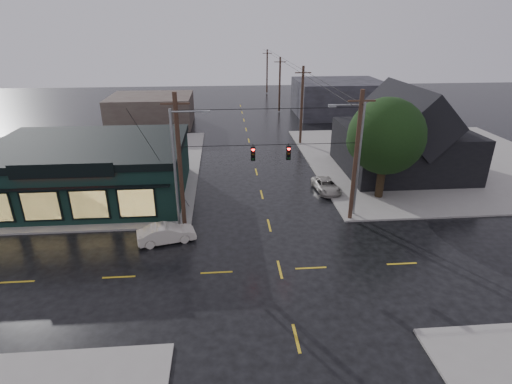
{
  "coord_description": "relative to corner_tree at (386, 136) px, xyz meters",
  "views": [
    {
      "loc": [
        -3.26,
        -21.14,
        14.45
      ],
      "look_at": [
        -1.12,
        4.8,
        3.35
      ],
      "focal_mm": 28.0,
      "sensor_mm": 36.0,
      "label": 1
    }
  ],
  "objects": [
    {
      "name": "utility_pole_far_a",
      "position": [
        -3.83,
        17.55,
        -5.62
      ],
      "size": [
        2.0,
        0.32,
        9.65
      ],
      "primitive_type": null,
      "color": "#322116",
      "rests_on": "ground"
    },
    {
      "name": "corner_tree",
      "position": [
        0.0,
        0.0,
        0.0
      ],
      "size": [
        6.48,
        6.48,
        8.74
      ],
      "color": "black",
      "rests_on": "ground"
    },
    {
      "name": "streetlight_ne",
      "position": [
        -3.33,
        -3.25,
        -5.62
      ],
      "size": [
        5.4,
        0.3,
        9.15
      ],
      "primitive_type": null,
      "color": "gray",
      "rests_on": "ground"
    },
    {
      "name": "ground_plane",
      "position": [
        -10.33,
        -10.45,
        -5.62
      ],
      "size": [
        160.0,
        160.0,
        0.0
      ],
      "primitive_type": "plane",
      "color": "black"
    },
    {
      "name": "utility_pole_nw",
      "position": [
        -16.83,
        -3.95,
        -5.62
      ],
      "size": [
        2.0,
        0.32,
        10.15
      ],
      "primitive_type": null,
      "color": "#322116",
      "rests_on": "ground"
    },
    {
      "name": "utility_pole_far_b",
      "position": [
        -3.83,
        37.55,
        -5.62
      ],
      "size": [
        2.0,
        0.32,
        9.15
      ],
      "primitive_type": null,
      "color": "#322116",
      "rests_on": "ground"
    },
    {
      "name": "bg_building_east",
      "position": [
        5.67,
        34.55,
        -2.82
      ],
      "size": [
        14.0,
        12.0,
        5.6
      ],
      "primitive_type": "cube",
      "color": "#232328",
      "rests_on": "ground"
    },
    {
      "name": "sidewalk_nw",
      "position": [
        -30.33,
        9.55,
        -5.55
      ],
      "size": [
        28.0,
        28.0,
        0.15
      ],
      "primitive_type": "cube",
      "color": "gray",
      "rests_on": "ground"
    },
    {
      "name": "utility_pole_ne",
      "position": [
        -3.83,
        -3.95,
        -5.62
      ],
      "size": [
        2.0,
        0.32,
        10.15
      ],
      "primitive_type": null,
      "color": "#322116",
      "rests_on": "ground"
    },
    {
      "name": "suv_silver",
      "position": [
        -4.33,
        1.83,
        -5.06
      ],
      "size": [
        2.26,
        4.21,
        1.12
      ],
      "primitive_type": "imported",
      "rotation": [
        0.0,
        0.0,
        0.1
      ],
      "color": "#A6A199",
      "rests_on": "ground"
    },
    {
      "name": "span_signal_assembly",
      "position": [
        -10.23,
        -3.95,
        0.08
      ],
      "size": [
        13.0,
        0.48,
        1.23
      ],
      "color": "black",
      "rests_on": "ground"
    },
    {
      "name": "sidewalk_ne",
      "position": [
        9.67,
        9.55,
        -5.55
      ],
      "size": [
        28.0,
        28.0,
        0.15
      ],
      "primitive_type": "cube",
      "color": "gray",
      "rests_on": "ground"
    },
    {
      "name": "utility_pole_far_c",
      "position": [
        -3.83,
        57.55,
        -5.62
      ],
      "size": [
        2.0,
        0.32,
        9.15
      ],
      "primitive_type": null,
      "color": "#322116",
      "rests_on": "ground"
    },
    {
      "name": "pizza_shop",
      "position": [
        -25.33,
        2.5,
        -3.06
      ],
      "size": [
        16.3,
        12.34,
        4.9
      ],
      "color": "black",
      "rests_on": "ground"
    },
    {
      "name": "sedan_cream",
      "position": [
        -17.87,
        -6.33,
        -4.96
      ],
      "size": [
        4.28,
        2.38,
        1.34
      ],
      "primitive_type": "imported",
      "rotation": [
        0.0,
        0.0,
        1.82
      ],
      "color": "beige",
      "rests_on": "ground"
    },
    {
      "name": "streetlight_nw",
      "position": [
        -17.13,
        -4.65,
        -5.62
      ],
      "size": [
        5.4,
        0.3,
        9.15
      ],
      "primitive_type": null,
      "color": "gray",
      "rests_on": "ground"
    },
    {
      "name": "ne_building",
      "position": [
        4.67,
        6.55,
        -1.15
      ],
      "size": [
        12.6,
        11.6,
        8.75
      ],
      "color": "black",
      "rests_on": "ground"
    },
    {
      "name": "bg_building_west",
      "position": [
        -24.33,
        29.55,
        -3.42
      ],
      "size": [
        12.0,
        10.0,
        4.4
      ],
      "primitive_type": "cube",
      "color": "#3D302C",
      "rests_on": "ground"
    }
  ]
}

